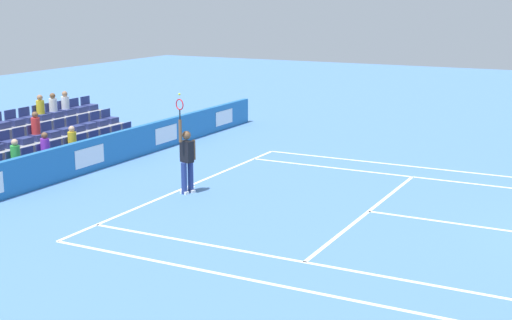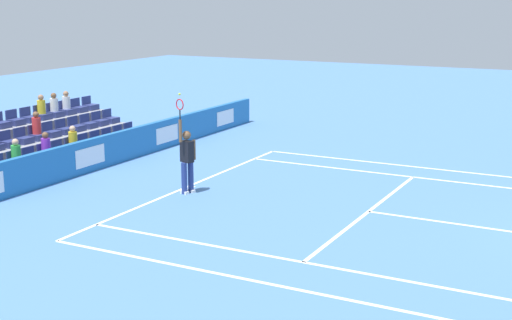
{
  "view_description": "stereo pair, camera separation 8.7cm",
  "coord_description": "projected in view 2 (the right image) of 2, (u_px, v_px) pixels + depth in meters",
  "views": [
    {
      "loc": [
        17.19,
        -0.75,
        5.4
      ],
      "look_at": [
        0.32,
        -9.51,
        1.1
      ],
      "focal_mm": 50.77,
      "sensor_mm": 36.0,
      "label": 1
    },
    {
      "loc": [
        17.15,
        -0.67,
        5.4
      ],
      "look_at": [
        0.32,
        -9.51,
        1.1
      ],
      "focal_mm": 50.77,
      "sensor_mm": 36.0,
      "label": 2
    }
  ],
  "objects": [
    {
      "name": "line_doubles_sideline_left",
      "position": [
        296.0,
        289.0,
        13.66
      ],
      "size": [
        0.1,
        11.89,
        0.01
      ],
      "primitive_type": "cube",
      "color": "white",
      "rests_on": "ground"
    },
    {
      "name": "line_singles_sideline_left",
      "position": [
        324.0,
        266.0,
        14.84
      ],
      "size": [
        0.1,
        11.89,
        0.01
      ],
      "primitive_type": "cube",
      "color": "white",
      "rests_on": "ground"
    },
    {
      "name": "line_doubles_sideline_right",
      "position": [
        439.0,
        169.0,
        23.13
      ],
      "size": [
        0.1,
        11.89,
        0.01
      ],
      "primitive_type": "cube",
      "color": "white",
      "rests_on": "ground"
    },
    {
      "name": "stadium_stand",
      "position": [
        33.0,
        148.0,
        23.72
      ],
      "size": [
        8.06,
        2.85,
        2.12
      ],
      "color": "gray",
      "rests_on": "ground"
    },
    {
      "name": "tennis_player",
      "position": [
        187.0,
        159.0,
        20.13
      ],
      "size": [
        0.51,
        0.42,
        2.85
      ],
      "color": "navy",
      "rests_on": "ground"
    },
    {
      "name": "line_centre_service",
      "position": [
        497.0,
        230.0,
        17.15
      ],
      "size": [
        0.1,
        6.4,
        0.01
      ],
      "primitive_type": "cube",
      "color": "white",
      "rests_on": "ground"
    },
    {
      "name": "line_service",
      "position": [
        369.0,
        211.0,
        18.6
      ],
      "size": [
        8.23,
        0.1,
        0.01
      ],
      "primitive_type": "cube",
      "color": "white",
      "rests_on": "ground"
    },
    {
      "name": "sponsor_barrier",
      "position": [
        88.0,
        156.0,
        22.68
      ],
      "size": [
        21.11,
        0.22,
        1.04
      ],
      "color": "#1E66AD",
      "rests_on": "ground"
    },
    {
      "name": "line_centre_mark",
      "position": [
        192.0,
        186.0,
        21.04
      ],
      "size": [
        0.1,
        0.2,
        0.01
      ],
      "primitive_type": "cube",
      "color": "white",
      "rests_on": "ground"
    },
    {
      "name": "line_singles_sideline_right",
      "position": [
        428.0,
        179.0,
        21.94
      ],
      "size": [
        0.1,
        11.89,
        0.01
      ],
      "primitive_type": "cube",
      "color": "white",
      "rests_on": "ground"
    },
    {
      "name": "line_baseline",
      "position": [
        189.0,
        186.0,
        21.09
      ],
      "size": [
        10.97,
        0.1,
        0.01
      ],
      "primitive_type": "cube",
      "color": "white",
      "rests_on": "ground"
    }
  ]
}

